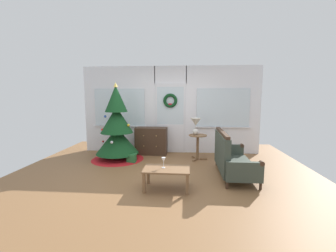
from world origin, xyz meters
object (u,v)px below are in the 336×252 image
at_px(dresser_cabinet, 151,141).
at_px(table_lamp, 196,124).
at_px(christmas_tree, 117,131).
at_px(gift_box, 132,158).
at_px(settee_sofa, 231,158).
at_px(side_table, 198,142).
at_px(coffee_table, 167,171).
at_px(wine_glass, 164,160).

height_order(dresser_cabinet, table_lamp, table_lamp).
bearing_deg(christmas_tree, gift_box, -30.54).
relative_size(christmas_tree, dresser_cabinet, 2.23).
relative_size(dresser_cabinet, settee_sofa, 0.59).
distance_m(settee_sofa, gift_box, 2.47).
xyz_separation_m(side_table, coffee_table, (-0.66, -1.98, -0.15)).
relative_size(christmas_tree, gift_box, 9.27).
distance_m(table_lamp, coffee_table, 2.20).
xyz_separation_m(settee_sofa, gift_box, (-2.33, 0.78, -0.27)).
distance_m(settee_sofa, table_lamp, 1.53).
distance_m(dresser_cabinet, settee_sofa, 2.57).
bearing_deg(settee_sofa, side_table, 118.21).
xyz_separation_m(settee_sofa, table_lamp, (-0.70, 1.23, 0.58)).
relative_size(settee_sofa, gift_box, 7.02).
height_order(christmas_tree, gift_box, christmas_tree).
bearing_deg(gift_box, coffee_table, -56.64).
bearing_deg(coffee_table, wine_glass, 158.42).
distance_m(christmas_tree, coffee_table, 2.40).
bearing_deg(coffee_table, table_lamp, 73.53).
relative_size(dresser_cabinet, gift_box, 4.15).
relative_size(wine_glass, gift_box, 0.89).
bearing_deg(settee_sofa, gift_box, 161.44).
bearing_deg(side_table, coffee_table, -108.36).
bearing_deg(side_table, christmas_tree, -176.05).
bearing_deg(table_lamp, gift_box, -164.57).
bearing_deg(table_lamp, christmas_tree, -174.84).
bearing_deg(coffee_table, christmas_tree, 128.91).
bearing_deg(dresser_cabinet, coffee_table, -75.00).
xyz_separation_m(settee_sofa, coffee_table, (-1.30, -0.79, -0.05)).
distance_m(settee_sofa, wine_glass, 1.56).
distance_m(side_table, table_lamp, 0.48).
height_order(settee_sofa, wine_glass, settee_sofa).
height_order(christmas_tree, settee_sofa, christmas_tree).
xyz_separation_m(side_table, table_lamp, (-0.06, 0.04, 0.48)).
height_order(christmas_tree, coffee_table, christmas_tree).
xyz_separation_m(table_lamp, coffee_table, (-0.60, -2.02, -0.62)).
xyz_separation_m(christmas_tree, wine_glass, (1.42, -1.81, -0.24)).
bearing_deg(table_lamp, coffee_table, -106.47).
distance_m(christmas_tree, settee_sofa, 2.99).
height_order(table_lamp, gift_box, table_lamp).
height_order(coffee_table, wine_glass, wine_glass).
height_order(christmas_tree, dresser_cabinet, christmas_tree).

